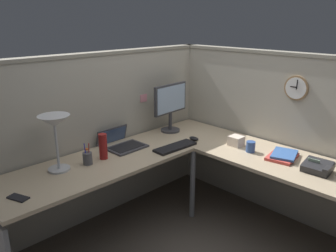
{
  "coord_description": "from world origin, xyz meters",
  "views": [
    {
      "loc": [
        -2.06,
        -1.76,
        1.87
      ],
      "look_at": [
        -0.04,
        0.29,
        0.95
      ],
      "focal_mm": 36.34,
      "sensor_mm": 36.0,
      "label": 1
    }
  ],
  "objects_px": {
    "thermos_flask": "(103,146)",
    "coffee_mug": "(251,147)",
    "computer_mouse": "(194,138)",
    "wall_clock": "(296,88)",
    "monitor": "(170,104)",
    "desk_lamp_dome": "(55,126)",
    "cell_phone": "(18,198)",
    "book_stack": "(283,156)",
    "laptop": "(120,143)",
    "pen_cup": "(88,158)",
    "keyboard": "(175,147)",
    "tissue_box": "(236,141)",
    "office_phone": "(318,167)"
  },
  "relations": [
    {
      "from": "keyboard",
      "to": "computer_mouse",
      "type": "relative_size",
      "value": 4.13
    },
    {
      "from": "book_stack",
      "to": "monitor",
      "type": "bearing_deg",
      "value": 98.46
    },
    {
      "from": "desk_lamp_dome",
      "to": "pen_cup",
      "type": "height_order",
      "value": "desk_lamp_dome"
    },
    {
      "from": "tissue_box",
      "to": "desk_lamp_dome",
      "type": "bearing_deg",
      "value": 155.34
    },
    {
      "from": "book_stack",
      "to": "wall_clock",
      "type": "distance_m",
      "value": 0.62
    },
    {
      "from": "office_phone",
      "to": "book_stack",
      "type": "xyz_separation_m",
      "value": [
        0.06,
        0.32,
        -0.02
      ]
    },
    {
      "from": "wall_clock",
      "to": "pen_cup",
      "type": "bearing_deg",
      "value": 148.3
    },
    {
      "from": "monitor",
      "to": "laptop",
      "type": "relative_size",
      "value": 1.28
    },
    {
      "from": "monitor",
      "to": "keyboard",
      "type": "bearing_deg",
      "value": -129.72
    },
    {
      "from": "monitor",
      "to": "office_phone",
      "type": "distance_m",
      "value": 1.53
    },
    {
      "from": "computer_mouse",
      "to": "wall_clock",
      "type": "xyz_separation_m",
      "value": [
        0.51,
        -0.73,
        0.53
      ]
    },
    {
      "from": "keyboard",
      "to": "cell_phone",
      "type": "distance_m",
      "value": 1.4
    },
    {
      "from": "keyboard",
      "to": "wall_clock",
      "type": "xyz_separation_m",
      "value": [
        0.79,
        -0.71,
        0.54
      ]
    },
    {
      "from": "monitor",
      "to": "desk_lamp_dome",
      "type": "xyz_separation_m",
      "value": [
        -1.3,
        -0.07,
        0.07
      ]
    },
    {
      "from": "pen_cup",
      "to": "coffee_mug",
      "type": "height_order",
      "value": "pen_cup"
    },
    {
      "from": "desk_lamp_dome",
      "to": "cell_phone",
      "type": "relative_size",
      "value": 3.09
    },
    {
      "from": "book_stack",
      "to": "coffee_mug",
      "type": "relative_size",
      "value": 3.37
    },
    {
      "from": "cell_phone",
      "to": "book_stack",
      "type": "height_order",
      "value": "book_stack"
    },
    {
      "from": "keyboard",
      "to": "cell_phone",
      "type": "relative_size",
      "value": 2.99
    },
    {
      "from": "cell_phone",
      "to": "computer_mouse",
      "type": "bearing_deg",
      "value": -23.34
    },
    {
      "from": "monitor",
      "to": "office_phone",
      "type": "height_order",
      "value": "monitor"
    },
    {
      "from": "office_phone",
      "to": "tissue_box",
      "type": "relative_size",
      "value": 1.8
    },
    {
      "from": "laptop",
      "to": "desk_lamp_dome",
      "type": "height_order",
      "value": "desk_lamp_dome"
    },
    {
      "from": "office_phone",
      "to": "wall_clock",
      "type": "relative_size",
      "value": 0.98
    },
    {
      "from": "monitor",
      "to": "book_stack",
      "type": "distance_m",
      "value": 1.23
    },
    {
      "from": "monitor",
      "to": "pen_cup",
      "type": "distance_m",
      "value": 1.11
    },
    {
      "from": "pen_cup",
      "to": "thermos_flask",
      "type": "height_order",
      "value": "thermos_flask"
    },
    {
      "from": "keyboard",
      "to": "thermos_flask",
      "type": "xyz_separation_m",
      "value": [
        -0.61,
        0.26,
        0.1
      ]
    },
    {
      "from": "cell_phone",
      "to": "thermos_flask",
      "type": "distance_m",
      "value": 0.81
    },
    {
      "from": "computer_mouse",
      "to": "desk_lamp_dome",
      "type": "height_order",
      "value": "desk_lamp_dome"
    },
    {
      "from": "laptop",
      "to": "pen_cup",
      "type": "relative_size",
      "value": 2.17
    },
    {
      "from": "coffee_mug",
      "to": "cell_phone",
      "type": "bearing_deg",
      "value": 160.92
    },
    {
      "from": "computer_mouse",
      "to": "thermos_flask",
      "type": "bearing_deg",
      "value": 165.17
    },
    {
      "from": "laptop",
      "to": "monitor",
      "type": "bearing_deg",
      "value": -2.24
    },
    {
      "from": "cell_phone",
      "to": "wall_clock",
      "type": "distance_m",
      "value": 2.39
    },
    {
      "from": "book_stack",
      "to": "computer_mouse",
      "type": "bearing_deg",
      "value": 104.26
    },
    {
      "from": "desk_lamp_dome",
      "to": "tissue_box",
      "type": "distance_m",
      "value": 1.62
    },
    {
      "from": "cell_phone",
      "to": "book_stack",
      "type": "distance_m",
      "value": 2.08
    },
    {
      "from": "laptop",
      "to": "thermos_flask",
      "type": "xyz_separation_m",
      "value": [
        -0.28,
        -0.15,
        0.09
      ]
    },
    {
      "from": "thermos_flask",
      "to": "coffee_mug",
      "type": "relative_size",
      "value": 2.29
    },
    {
      "from": "computer_mouse",
      "to": "office_phone",
      "type": "bearing_deg",
      "value": -82.65
    },
    {
      "from": "tissue_box",
      "to": "computer_mouse",
      "type": "bearing_deg",
      "value": 115.3
    },
    {
      "from": "desk_lamp_dome",
      "to": "coffee_mug",
      "type": "bearing_deg",
      "value": -31.11
    },
    {
      "from": "keyboard",
      "to": "book_stack",
      "type": "xyz_separation_m",
      "value": [
        0.49,
        -0.8,
        0.01
      ]
    },
    {
      "from": "keyboard",
      "to": "laptop",
      "type": "bearing_deg",
      "value": 130.68
    },
    {
      "from": "keyboard",
      "to": "desk_lamp_dome",
      "type": "bearing_deg",
      "value": 164.46
    },
    {
      "from": "office_phone",
      "to": "book_stack",
      "type": "distance_m",
      "value": 0.33
    },
    {
      "from": "computer_mouse",
      "to": "pen_cup",
      "type": "distance_m",
      "value": 1.07
    },
    {
      "from": "computer_mouse",
      "to": "wall_clock",
      "type": "bearing_deg",
      "value": -54.98
    },
    {
      "from": "pen_cup",
      "to": "book_stack",
      "type": "bearing_deg",
      "value": -40.02
    }
  ]
}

